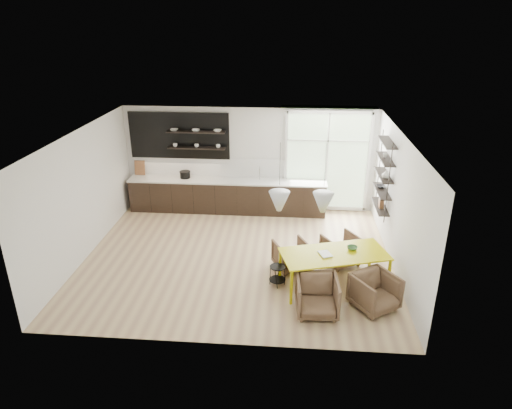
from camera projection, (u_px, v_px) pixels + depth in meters
name	position (u px, v px, depth m)	size (l,w,h in m)	color
room	(266.00, 183.00, 10.98)	(7.02, 6.01, 2.91)	#D5B886
kitchen_run	(224.00, 191.00, 12.88)	(5.54, 0.69, 2.75)	black
right_shelving	(384.00, 177.00, 10.77)	(0.26, 1.22, 1.90)	black
dining_table	(334.00, 256.00, 9.20)	(2.31, 1.52, 0.78)	#D1C905
armchair_back_left	(291.00, 255.00, 10.05)	(0.68, 0.70, 0.63)	brown
armchair_back_right	(341.00, 250.00, 10.23)	(0.72, 0.74, 0.68)	brown
armchair_front_left	(317.00, 296.00, 8.50)	(0.77, 0.79, 0.72)	brown
armchair_front_right	(375.00, 292.00, 8.65)	(0.75, 0.77, 0.70)	brown
wire_stool	(277.00, 273.00, 9.42)	(0.34, 0.34, 0.43)	black
table_book	(320.00, 255.00, 9.09)	(0.22, 0.29, 0.03)	white
table_bowl	(352.00, 248.00, 9.31)	(0.21, 0.21, 0.07)	#437643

